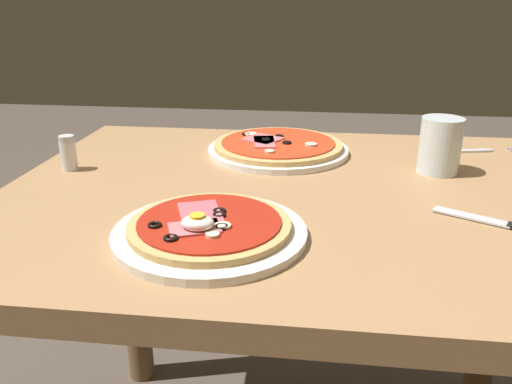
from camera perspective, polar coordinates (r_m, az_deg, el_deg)
name	(u,v)px	position (r m, az deg, el deg)	size (l,w,h in m)	color
dining_table	(305,254)	(0.94, 5.50, -6.87)	(1.05, 0.79, 0.73)	#9E754C
pizza_foreground	(209,229)	(0.71, -5.21, -4.14)	(0.27, 0.27, 0.05)	silver
pizza_across_left	(278,147)	(1.08, 2.43, 4.97)	(0.29, 0.29, 0.03)	white
water_glass_near	(440,149)	(1.01, 19.72, 4.48)	(0.08, 0.08, 0.10)	silver
fork	(488,150)	(1.20, 24.36, 4.23)	(0.16, 0.05, 0.00)	silver
knife	(512,226)	(0.82, 26.58, -3.40)	(0.18, 0.11, 0.01)	silver
salt_shaker	(68,153)	(1.03, -20.13, 4.07)	(0.03, 0.03, 0.07)	white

